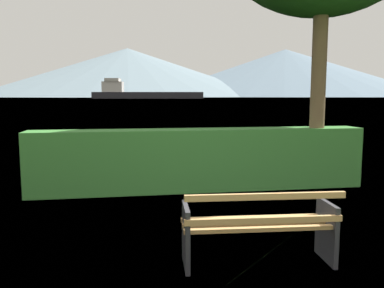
{
  "coord_description": "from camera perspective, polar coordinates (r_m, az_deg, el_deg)",
  "views": [
    {
      "loc": [
        -1.39,
        -4.05,
        1.85
      ],
      "look_at": [
        0.0,
        4.48,
        0.79
      ],
      "focal_mm": 36.97,
      "sensor_mm": 36.0,
      "label": 1
    }
  ],
  "objects": [
    {
      "name": "water_surface",
      "position": [
        311.79,
        -9.08,
        6.59
      ],
      "size": [
        620.0,
        620.0,
        0.0
      ],
      "primitive_type": "plane",
      "color": "#6B8EA3",
      "rests_on": "ground_plane"
    },
    {
      "name": "ground_plane",
      "position": [
        4.66,
        9.29,
        -16.48
      ],
      "size": [
        1400.0,
        1400.0,
        0.0
      ],
      "primitive_type": "plane",
      "color": "#4C6B33"
    },
    {
      "name": "hedge_row",
      "position": [
        7.76,
        1.19,
        -2.26
      ],
      "size": [
        6.54,
        0.62,
        1.2
      ],
      "primitive_type": "cube",
      "color": "#387A33",
      "rests_on": "ground_plane"
    },
    {
      "name": "distant_hills",
      "position": [
        561.64,
        -3.52,
        10.06
      ],
      "size": [
        877.94,
        403.9,
        68.99
      ],
      "color": "slate",
      "rests_on": "ground_plane"
    },
    {
      "name": "park_bench",
      "position": [
        4.46,
        9.6,
        -11.76
      ],
      "size": [
        1.7,
        0.68,
        0.87
      ],
      "color": "tan",
      "rests_on": "ground_plane"
    },
    {
      "name": "cargo_ship_large",
      "position": [
        240.55,
        -7.55,
        7.32
      ],
      "size": [
        66.42,
        19.08,
        11.95
      ],
      "color": "#232328",
      "rests_on": "water_surface"
    }
  ]
}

